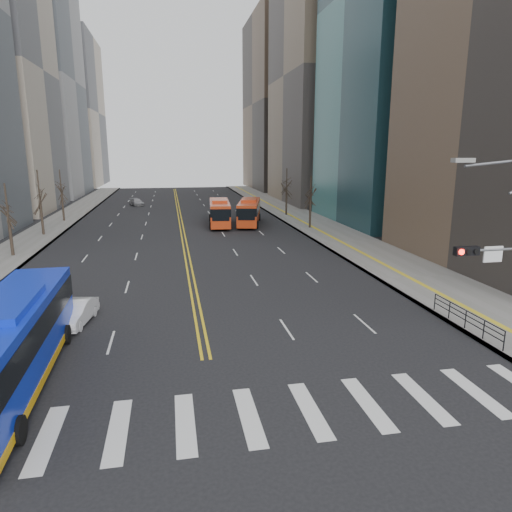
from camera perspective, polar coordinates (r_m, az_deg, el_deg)
ground at (r=17.93m, az=-4.83°, el=-19.71°), size 220.00×220.00×0.00m
sidewalk_right at (r=63.65m, az=6.68°, el=4.28°), size 7.00×130.00×0.15m
sidewalk_left at (r=62.63m, az=-24.58°, el=3.04°), size 5.00×130.00×0.15m
crosswalk at (r=17.92m, az=-4.83°, el=-19.69°), size 26.70×4.00×0.01m
centerline at (r=70.70m, az=-9.54°, el=5.00°), size 0.55×100.00×0.01m
office_towers at (r=84.74m, az=-10.35°, el=22.53°), size 83.00×134.00×58.00m
pedestrian_railing at (r=27.69m, az=24.75°, el=-6.86°), size 0.06×6.06×1.02m
street_trees at (r=50.14m, az=-17.44°, el=6.95°), size 35.20×47.20×7.60m
blue_bus at (r=21.60m, az=-28.57°, el=-9.49°), size 3.21×13.17×3.79m
red_bus_near at (r=60.65m, az=-4.58°, el=5.66°), size 3.42×11.04×3.46m
red_bus_far at (r=61.11m, az=-0.86°, el=5.75°), size 4.96×11.13×3.45m
car_white at (r=28.11m, az=-21.61°, el=-6.61°), size 2.09×4.26×1.34m
car_dark_mid at (r=68.29m, az=-1.13°, el=5.54°), size 2.76×4.78×1.53m
car_silver at (r=85.28m, az=-14.68°, el=6.53°), size 3.08×4.61×1.24m
car_dark_far at (r=80.28m, az=-0.70°, el=6.53°), size 2.73×4.39×1.13m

